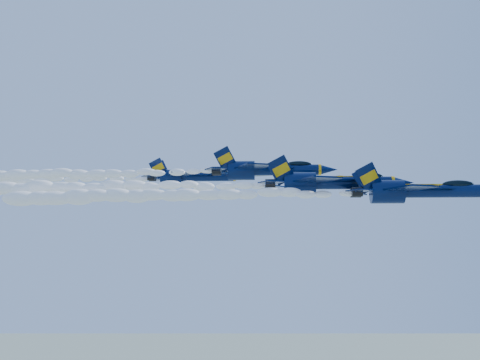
{
  "coord_description": "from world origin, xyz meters",
  "views": [
    {
      "loc": [
        1.82,
        -86.17,
        144.22
      ],
      "look_at": [
        -2.7,
        0.08,
        153.77
      ],
      "focal_mm": 45.0,
      "sensor_mm": 36.0,
      "label": 1
    }
  ],
  "objects_px": {
    "jet_lead": "(418,191)",
    "jet_second": "(329,183)",
    "jet_third": "(266,170)",
    "jet_fourth": "(192,177)"
  },
  "relations": [
    {
      "from": "jet_third",
      "to": "jet_fourth",
      "type": "relative_size",
      "value": 1.15
    },
    {
      "from": "jet_second",
      "to": "jet_fourth",
      "type": "relative_size",
      "value": 1.19
    },
    {
      "from": "jet_third",
      "to": "jet_fourth",
      "type": "bearing_deg",
      "value": 152.38
    },
    {
      "from": "jet_second",
      "to": "jet_third",
      "type": "bearing_deg",
      "value": 129.74
    },
    {
      "from": "jet_lead",
      "to": "jet_fourth",
      "type": "xyz_separation_m",
      "value": [
        -31.53,
        20.38,
        4.35
      ]
    },
    {
      "from": "jet_lead",
      "to": "jet_second",
      "type": "xyz_separation_m",
      "value": [
        -10.78,
        3.75,
        1.49
      ]
    },
    {
      "from": "jet_second",
      "to": "jet_third",
      "type": "height_order",
      "value": "jet_third"
    },
    {
      "from": "jet_lead",
      "to": "jet_fourth",
      "type": "relative_size",
      "value": 1.17
    },
    {
      "from": "jet_lead",
      "to": "jet_second",
      "type": "distance_m",
      "value": 11.51
    },
    {
      "from": "jet_lead",
      "to": "jet_third",
      "type": "distance_m",
      "value": 24.25
    }
  ]
}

